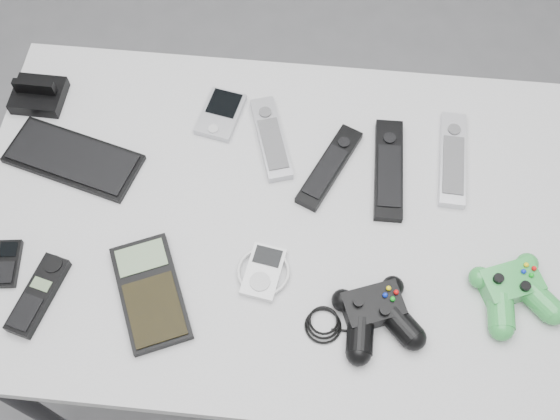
# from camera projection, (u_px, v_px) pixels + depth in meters

# --- Properties ---
(floor) EXTENTS (3.50, 3.50, 0.00)m
(floor) POSITION_uv_depth(u_px,v_px,m) (263.00, 338.00, 1.81)
(floor) COLOR slate
(floor) RESTS_ON ground
(desk) EXTENTS (1.10, 0.71, 0.73)m
(desk) POSITION_uv_depth(u_px,v_px,m) (278.00, 232.00, 1.22)
(desk) COLOR #A8A8AA
(desk) RESTS_ON floor
(pda_keyboard) EXTENTS (0.27, 0.17, 0.02)m
(pda_keyboard) POSITION_uv_depth(u_px,v_px,m) (73.00, 158.00, 1.21)
(pda_keyboard) COLOR black
(pda_keyboard) RESTS_ON desk
(dock_bracket) EXTENTS (0.10, 0.09, 0.05)m
(dock_bracket) POSITION_uv_depth(u_px,v_px,m) (37.00, 91.00, 1.26)
(dock_bracket) COLOR black
(dock_bracket) RESTS_ON desk
(pda) EXTENTS (0.09, 0.12, 0.02)m
(pda) POSITION_uv_depth(u_px,v_px,m) (221.00, 114.00, 1.26)
(pda) COLOR #A3A4AB
(pda) RESTS_ON desk
(remote_silver_a) EXTENTS (0.10, 0.19, 0.02)m
(remote_silver_a) POSITION_uv_depth(u_px,v_px,m) (271.00, 138.00, 1.23)
(remote_silver_a) COLOR #A3A4AB
(remote_silver_a) RESTS_ON desk
(remote_black_a) EXTENTS (0.12, 0.19, 0.02)m
(remote_black_a) POSITION_uv_depth(u_px,v_px,m) (330.00, 167.00, 1.20)
(remote_black_a) COLOR black
(remote_black_a) RESTS_ON desk
(remote_black_b) EXTENTS (0.05, 0.21, 0.02)m
(remote_black_b) POSITION_uv_depth(u_px,v_px,m) (389.00, 169.00, 1.20)
(remote_black_b) COLOR black
(remote_black_b) RESTS_ON desk
(remote_silver_b) EXTENTS (0.05, 0.20, 0.02)m
(remote_silver_b) POSITION_uv_depth(u_px,v_px,m) (453.00, 159.00, 1.21)
(remote_silver_b) COLOR silver
(remote_silver_b) RESTS_ON desk
(mobile_phone) EXTENTS (0.05, 0.09, 0.01)m
(mobile_phone) POSITION_uv_depth(u_px,v_px,m) (7.00, 263.00, 1.11)
(mobile_phone) COLOR black
(mobile_phone) RESTS_ON desk
(cordless_handset) EXTENTS (0.08, 0.15, 0.02)m
(cordless_handset) POSITION_uv_depth(u_px,v_px,m) (38.00, 295.00, 1.08)
(cordless_handset) COLOR black
(cordless_handset) RESTS_ON desk
(calculator) EXTENTS (0.17, 0.22, 0.02)m
(calculator) POSITION_uv_depth(u_px,v_px,m) (150.00, 292.00, 1.09)
(calculator) COLOR black
(calculator) RESTS_ON desk
(mp3_player) EXTENTS (0.10, 0.11, 0.02)m
(mp3_player) POSITION_uv_depth(u_px,v_px,m) (263.00, 272.00, 1.10)
(mp3_player) COLOR silver
(mp3_player) RESTS_ON desk
(controller_black) EXTENTS (0.26, 0.21, 0.05)m
(controller_black) POSITION_uv_depth(u_px,v_px,m) (376.00, 314.00, 1.05)
(controller_black) COLOR black
(controller_black) RESTS_ON desk
(controller_green) EXTENTS (0.18, 0.18, 0.05)m
(controller_green) POSITION_uv_depth(u_px,v_px,m) (514.00, 290.00, 1.07)
(controller_green) COLOR #227E35
(controller_green) RESTS_ON desk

